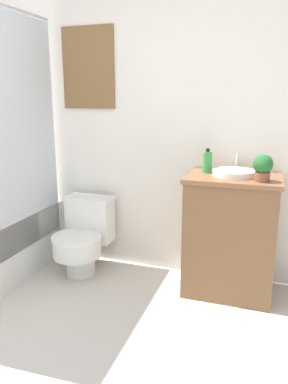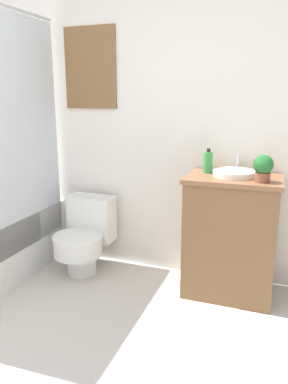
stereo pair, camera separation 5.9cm
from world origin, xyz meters
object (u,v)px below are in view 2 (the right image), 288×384
Objects in this scene: sink at (235,173)px; soap_bottle at (208,162)px; toilet at (85,236)px; potted_plant at (263,168)px.

sink is 1.89× the size of soap_bottle.
toilet is at bearing -173.79° from soap_bottle.
toilet is 1.81× the size of sink.
soap_bottle is (-0.19, 0.05, 0.06)m from sink.
soap_bottle is at bearing 165.37° from sink.
toilet is at bearing 176.87° from potted_plant.
potted_plant is at bearing -24.97° from soap_bottle.
sink is 0.24m from potted_plant.
soap_bottle reaches higher than toilet.
potted_plant is at bearing -3.13° from toilet.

